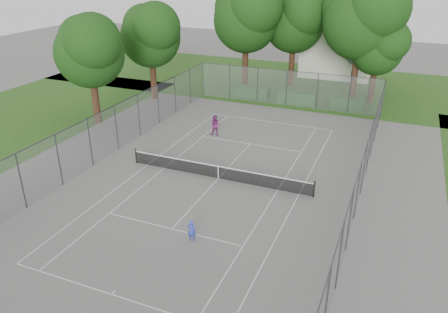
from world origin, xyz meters
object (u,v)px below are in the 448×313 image
at_px(house, 339,41).
at_px(woman_player, 215,126).
at_px(tennis_net, 218,172).
at_px(girl_player, 192,230).

height_order(house, woman_player, house).
height_order(tennis_net, girl_player, girl_player).
distance_m(tennis_net, girl_player, 7.08).
bearing_deg(tennis_net, girl_player, -78.05).
distance_m(house, woman_player, 25.36).
distance_m(tennis_net, house, 31.76).
bearing_deg(woman_player, girl_player, -80.80).
distance_m(girl_player, woman_player, 14.67).
bearing_deg(woman_player, tennis_net, -74.56).
height_order(tennis_net, house, house).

